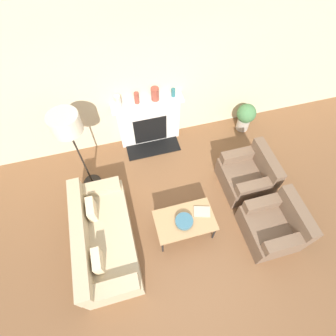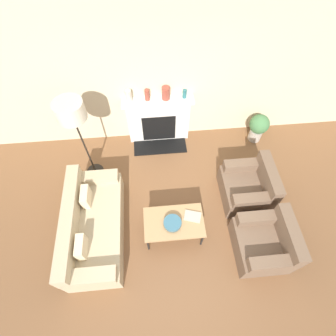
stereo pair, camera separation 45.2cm
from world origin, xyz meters
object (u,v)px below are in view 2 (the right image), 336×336
at_px(floor_lamp, 72,115).
at_px(mantel_vase_right, 185,94).
at_px(armchair_far, 248,187).
at_px(mantel_vase_center_right, 166,93).
at_px(fireplace, 159,120).
at_px(bowl, 172,223).
at_px(potted_plant, 258,126).
at_px(armchair_near, 265,243).
at_px(mantel_vase_center_left, 147,95).
at_px(book, 193,216).
at_px(couch, 92,226).
at_px(mantel_vase_left, 129,96).
at_px(coffee_table, 174,223).

bearing_deg(floor_lamp, mantel_vase_right, 23.37).
height_order(armchair_far, mantel_vase_right, mantel_vase_right).
height_order(mantel_vase_center_right, mantel_vase_right, mantel_vase_center_right).
distance_m(fireplace, bowl, 2.19).
bearing_deg(potted_plant, armchair_near, -103.07).
bearing_deg(armchair_near, mantel_vase_center_left, -147.00).
distance_m(book, mantel_vase_center_left, 2.30).
bearing_deg(couch, mantel_vase_left, -19.33).
height_order(mantel_vase_center_left, mantel_vase_center_right, mantel_vase_center_right).
bearing_deg(coffee_table, mantel_vase_center_left, 97.25).
distance_m(book, mantel_vase_left, 2.40).
relative_size(couch, coffee_table, 1.94).
bearing_deg(mantel_vase_right, potted_plant, -8.57).
height_order(coffee_table, mantel_vase_center_right, mantel_vase_center_right).
xyz_separation_m(coffee_table, bowl, (-0.03, -0.04, 0.09)).
bearing_deg(book, fireplace, 117.94).
bearing_deg(mantel_vase_center_right, floor_lamp, -151.97).
height_order(armchair_far, floor_lamp, floor_lamp).
height_order(book, mantel_vase_right, mantel_vase_right).
bearing_deg(floor_lamp, fireplace, 30.23).
bearing_deg(potted_plant, mantel_vase_left, 174.81).
height_order(couch, mantel_vase_left, mantel_vase_left).
height_order(bowl, mantel_vase_right, mantel_vase_right).
distance_m(coffee_table, mantel_vase_left, 2.38).
height_order(mantel_vase_right, potted_plant, mantel_vase_right).
bearing_deg(mantel_vase_right, armchair_far, -57.65).
xyz_separation_m(couch, mantel_vase_center_right, (1.39, 2.05, 0.90)).
xyz_separation_m(coffee_table, book, (0.31, 0.06, 0.05)).
bearing_deg(coffee_table, bowl, -126.99).
bearing_deg(coffee_table, book, 11.23).
bearing_deg(fireplace, book, -79.28).
height_order(armchair_far, bowl, armchair_far).
height_order(armchair_near, mantel_vase_right, mantel_vase_right).
bearing_deg(book, mantel_vase_right, 104.45).
bearing_deg(armchair_far, floor_lamp, -105.52).
bearing_deg(mantel_vase_right, book, -92.77).
xyz_separation_m(fireplace, mantel_vase_left, (-0.52, 0.02, 0.66)).
relative_size(armchair_far, mantel_vase_right, 5.32).
relative_size(armchair_near, mantel_vase_right, 5.32).
bearing_deg(armchair_near, potted_plant, 166.93).
distance_m(fireplace, mantel_vase_right, 0.80).
bearing_deg(couch, book, -91.74).
relative_size(coffee_table, book, 3.14).
height_order(armchair_near, mantel_vase_left, mantel_vase_left).
distance_m(armchair_far, mantel_vase_center_right, 2.25).
height_order(mantel_vase_left, mantel_vase_center_left, mantel_vase_left).
relative_size(fireplace, potted_plant, 2.08).
bearing_deg(fireplace, coffee_table, -87.61).
bearing_deg(fireplace, floor_lamp, -149.77).
xyz_separation_m(bowl, mantel_vase_center_right, (0.09, 2.20, 0.69)).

